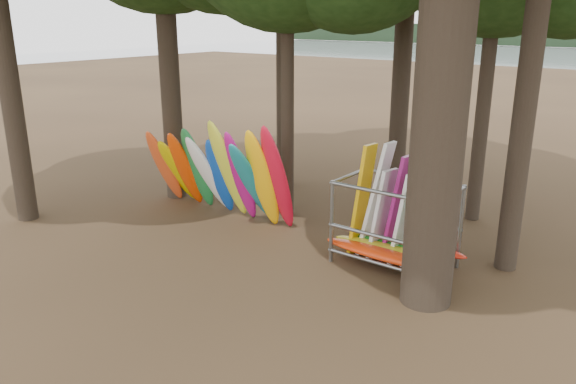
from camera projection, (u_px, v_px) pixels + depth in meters
The scene contains 3 objects.
ground at pixel (252, 263), 13.48m from camera, with size 120.00×120.00×0.00m, color #47331E.
kayak_row at pixel (221, 174), 16.18m from camera, with size 5.07×2.05×3.18m.
storage_rack at pixel (395, 227), 13.12m from camera, with size 3.20×1.52×2.91m.
Camera 1 is at (8.17, -9.30, 5.67)m, focal length 35.00 mm.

